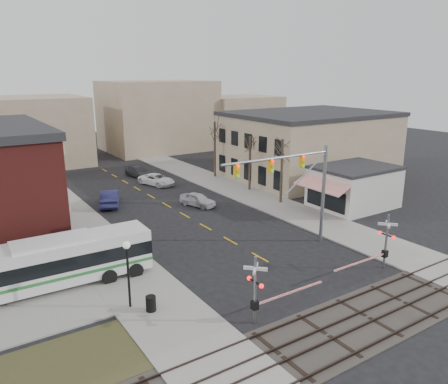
% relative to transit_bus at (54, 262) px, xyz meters
% --- Properties ---
extents(ground, '(160.00, 160.00, 0.00)m').
position_rel_transit_bus_xyz_m(ground, '(13.94, -5.40, -1.78)').
color(ground, black).
rests_on(ground, ground).
extents(sidewalk_west, '(5.00, 60.00, 0.12)m').
position_rel_transit_bus_xyz_m(sidewalk_west, '(4.44, 14.60, -1.72)').
color(sidewalk_west, gray).
rests_on(sidewalk_west, ground).
extents(sidewalk_east, '(5.00, 60.00, 0.12)m').
position_rel_transit_bus_xyz_m(sidewalk_east, '(23.44, 14.60, -1.72)').
color(sidewalk_east, gray).
rests_on(sidewalk_east, ground).
extents(ballast_strip, '(160.00, 5.00, 0.06)m').
position_rel_transit_bus_xyz_m(ballast_strip, '(13.94, -13.40, -1.75)').
color(ballast_strip, '#332D28').
rests_on(ballast_strip, ground).
extents(rail_tracks, '(160.00, 3.91, 0.14)m').
position_rel_transit_bus_xyz_m(rail_tracks, '(13.94, -13.40, -1.66)').
color(rail_tracks, '#2D231E').
rests_on(rail_tracks, ground).
extents(tan_building, '(20.30, 15.30, 8.50)m').
position_rel_transit_bus_xyz_m(tan_building, '(35.94, 14.60, 2.47)').
color(tan_building, gray).
rests_on(tan_building, ground).
extents(awning_shop, '(9.74, 6.20, 4.30)m').
position_rel_transit_bus_xyz_m(awning_shop, '(29.91, 1.60, 0.38)').
color(awning_shop, beige).
rests_on(awning_shop, ground).
extents(tree_east_a, '(0.28, 0.28, 6.75)m').
position_rel_transit_bus_xyz_m(tree_east_a, '(24.44, 6.60, 1.71)').
color(tree_east_a, '#382B21').
rests_on(tree_east_a, sidewalk_east).
extents(tree_east_b, '(0.28, 0.28, 6.30)m').
position_rel_transit_bus_xyz_m(tree_east_b, '(24.74, 12.60, 1.49)').
color(tree_east_b, '#382B21').
rests_on(tree_east_b, sidewalk_east).
extents(tree_east_c, '(0.28, 0.28, 7.20)m').
position_rel_transit_bus_xyz_m(tree_east_c, '(24.94, 20.60, 1.94)').
color(tree_east_c, '#382B21').
rests_on(tree_east_c, sidewalk_east).
extents(transit_bus, '(12.31, 2.94, 3.16)m').
position_rel_transit_bus_xyz_m(transit_bus, '(0.00, 0.00, 0.00)').
color(transit_bus, silver).
rests_on(transit_bus, ground).
extents(traffic_signal_mast, '(9.90, 0.30, 8.00)m').
position_rel_transit_bus_xyz_m(traffic_signal_mast, '(17.46, -3.47, 3.95)').
color(traffic_signal_mast, gray).
rests_on(traffic_signal_mast, ground).
extents(rr_crossing_west, '(5.60, 1.36, 4.00)m').
position_rel_transit_bus_xyz_m(rr_crossing_west, '(8.67, -10.28, 0.18)').
color(rr_crossing_west, gray).
rests_on(rr_crossing_west, ground).
extents(rr_crossing_east, '(5.60, 1.36, 4.00)m').
position_rel_transit_bus_xyz_m(rr_crossing_east, '(19.79, -9.66, 0.18)').
color(rr_crossing_east, gray).
rests_on(rr_crossing_east, ground).
extents(street_lamp, '(0.44, 0.44, 4.12)m').
position_rel_transit_bus_xyz_m(street_lamp, '(3.03, -5.02, 1.29)').
color(street_lamp, black).
rests_on(street_lamp, sidewalk_west).
extents(trash_bin, '(0.60, 0.60, 0.90)m').
position_rel_transit_bus_xyz_m(trash_bin, '(3.87, -6.11, -1.21)').
color(trash_bin, black).
rests_on(trash_bin, sidewalk_west).
extents(car_a, '(2.88, 4.38, 1.39)m').
position_rel_transit_bus_xyz_m(car_a, '(16.54, 10.54, -1.09)').
color(car_a, '#B2B2B7').
rests_on(car_a, ground).
extents(car_b, '(3.46, 5.40, 1.68)m').
position_rel_transit_bus_xyz_m(car_b, '(8.94, 15.74, -0.94)').
color(car_b, '#1C1D47').
rests_on(car_b, ground).
extents(car_c, '(3.75, 5.37, 1.36)m').
position_rel_transit_bus_xyz_m(car_c, '(16.67, 20.94, -1.10)').
color(car_c, white).
rests_on(car_c, ground).
extents(car_d, '(2.66, 4.95, 1.36)m').
position_rel_transit_bus_xyz_m(car_d, '(16.49, 26.29, -1.10)').
color(car_d, '#3B3C40').
rests_on(car_d, ground).
extents(pedestrian_near, '(0.50, 0.69, 1.75)m').
position_rel_transit_bus_xyz_m(pedestrian_near, '(4.98, -0.32, -0.79)').
color(pedestrian_near, '#5A4C48').
rests_on(pedestrian_near, sidewalk_west).
extents(pedestrian_far, '(0.86, 0.93, 1.54)m').
position_rel_transit_bus_xyz_m(pedestrian_far, '(3.26, 1.55, -0.90)').
color(pedestrian_far, '#2D2C4D').
rests_on(pedestrian_far, sidewalk_west).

